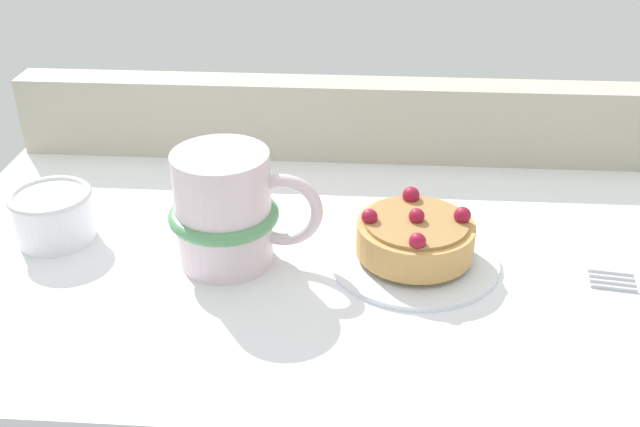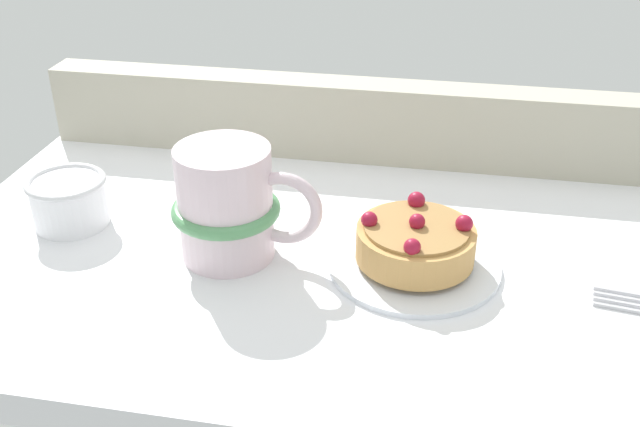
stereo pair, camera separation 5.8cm
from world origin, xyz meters
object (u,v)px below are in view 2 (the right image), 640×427
at_px(dessert_plate, 414,263).
at_px(raspberry_tart, 416,241).
at_px(sugar_bowl, 70,198).
at_px(coffee_mug, 229,204).

height_order(dessert_plate, raspberry_tart, raspberry_tart).
bearing_deg(sugar_bowl, dessert_plate, -3.40).
distance_m(dessert_plate, coffee_mug, 0.16).
xyz_separation_m(dessert_plate, raspberry_tart, (-0.00, 0.00, 0.02)).
xyz_separation_m(raspberry_tart, sugar_bowl, (-0.31, 0.02, -0.00)).
relative_size(dessert_plate, raspberry_tart, 1.47).
relative_size(dessert_plate, sugar_bowl, 2.01).
distance_m(dessert_plate, raspberry_tart, 0.02).
xyz_separation_m(dessert_plate, sugar_bowl, (-0.31, 0.02, 0.02)).
bearing_deg(coffee_mug, raspberry_tart, 2.90).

